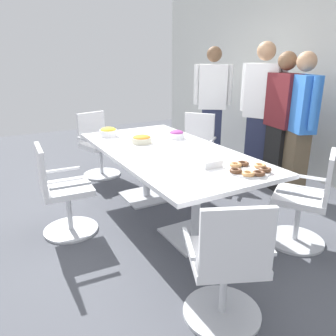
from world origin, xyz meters
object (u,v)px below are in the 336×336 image
Objects in this scene: person_standing_3 at (299,125)px; snack_bowl_chips_yellow at (108,132)px; office_chair_1 at (62,195)px; snack_bowl_chips_orange at (142,139)px; donut_platter at (249,169)px; office_chair_3 at (306,204)px; snack_bowl_candy_mix at (177,134)px; office_chair_0 at (98,148)px; napkin_pile at (208,162)px; person_standing_2 at (281,120)px; person_standing_0 at (212,103)px; office_chair_4 at (196,150)px; person_standing_1 at (261,110)px; conference_table at (168,161)px; office_chair_2 at (227,269)px.

snack_bowl_chips_yellow is at bearing 79.71° from person_standing_3.
person_standing_3 is (0.45, 2.74, 0.50)m from office_chair_1.
snack_bowl_chips_orange is 1.40m from donut_platter.
office_chair_1 is 1.00× the size of office_chair_3.
office_chair_1 is 1.52m from snack_bowl_candy_mix.
office_chair_0 is 0.52× the size of person_standing_3.
snack_bowl_candy_mix is 1.07m from napkin_pile.
snack_bowl_chips_orange is (-0.40, -1.77, -0.12)m from person_standing_2.
office_chair_3 is 2.75m from person_standing_0.
office_chair_0 reaches higher than snack_bowl_candy_mix.
snack_bowl_candy_mix is (0.46, -0.60, 0.39)m from office_chair_4.
snack_bowl_chips_yellow is (0.75, -0.09, 0.40)m from office_chair_0.
donut_platter is at bearing 16.20° from snack_bowl_chips_orange.
snack_bowl_candy_mix is at bearing 177.05° from donut_platter.
person_standing_0 reaches higher than office_chair_3.
office_chair_4 is 1.22m from snack_bowl_chips_orange.
snack_bowl_candy_mix is (-1.55, -0.47, 0.39)m from office_chair_3.
person_standing_1 is 2.07m from snack_bowl_chips_yellow.
person_standing_1 is at bearing 8.28° from person_standing_2.
snack_bowl_chips_orange is (-0.41, -0.11, 0.17)m from conference_table.
office_chair_2 reaches higher than snack_bowl_candy_mix.
snack_bowl_chips_orange is (-1.55, -0.93, 0.39)m from office_chair_3.
donut_platter is at bearing 54.74° from office_chair_1.
office_chair_4 is at bearing 149.44° from napkin_pile.
office_chair_2 is 2.67m from person_standing_2.
office_chair_0 is 4.64× the size of napkin_pile.
office_chair_3 is at bearing 96.70° from office_chair_0.
person_standing_1 is 8.19× the size of snack_bowl_chips_orange.
office_chair_0 reaches higher than conference_table.
office_chair_3 reaches higher than snack_bowl_candy_mix.
office_chair_4 is 1.44m from person_standing_3.
person_standing_2 reaches higher than napkin_pile.
person_standing_3 is (0.29, -0.01, -0.00)m from person_standing_2.
snack_bowl_chips_orange is at bearing 107.31° from office_chair_1.
person_standing_3 reaches higher than conference_table.
conference_table is at bearing 15.65° from snack_bowl_chips_orange.
office_chair_4 reaches higher than donut_platter.
conference_table is at bearing 84.89° from office_chair_1.
office_chair_0 is 1.73m from office_chair_1.
office_chair_3 is 4.64× the size of napkin_pile.
snack_bowl_chips_yellow is at bearing 47.94° from office_chair_4.
person_standing_0 is at bearing 118.33° from office_chair_1.
office_chair_1 is 0.50× the size of person_standing_0.
person_standing_3 is at bearing 68.58° from snack_bowl_chips_orange.
office_chair_1 reaches higher than donut_platter.
snack_bowl_chips_yellow is (-0.51, -0.67, 0.01)m from snack_bowl_candy_mix.
office_chair_1 is 2.39× the size of donut_platter.
napkin_pile is at bearing 123.33° from person_standing_3.
office_chair_0 is 1.96m from person_standing_0.
donut_platter is (1.80, -0.67, 0.36)m from office_chair_4.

